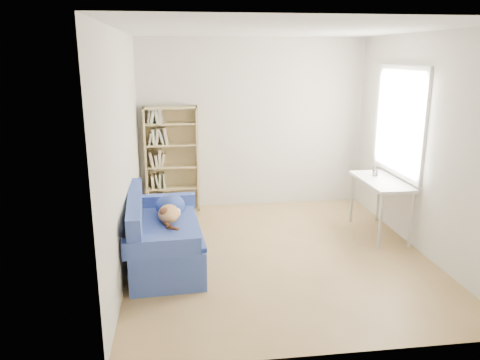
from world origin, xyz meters
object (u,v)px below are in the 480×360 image
sofa (162,235)px  pen_cup (375,172)px  bookshelf (172,163)px  desk (381,186)px

sofa → pen_cup: bearing=10.2°
bookshelf → desk: (2.74, -1.38, -0.08)m
bookshelf → desk: 3.07m
sofa → desk: size_ratio=1.56×
bookshelf → desk: bookshelf is taller
desk → pen_cup: pen_cup is taller
pen_cup → sofa: bearing=-166.1°
desk → bookshelf: bearing=153.2°
desk → pen_cup: size_ratio=7.13×
sofa → bookshelf: size_ratio=1.06×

